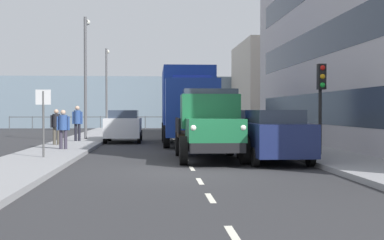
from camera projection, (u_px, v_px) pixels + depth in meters
The scene contains 19 objects.
ground_plane at pixel (178, 146), 24.83m from camera, with size 80.00×80.00×0.00m, color #2D2D30.
sidewalk_left at pixel (279, 144), 25.18m from camera, with size 2.53×44.34×0.15m, color gray.
sidewalk_right at pixel (73, 145), 24.48m from camera, with size 2.53×44.34×0.15m, color gray.
road_centreline_markings at pixel (178, 147), 23.90m from camera, with size 0.12×39.47×0.01m.
building_far_block at pixel (281, 87), 44.82m from camera, with size 7.30×10.01×7.54m.
sea_horizon at pixel (167, 102), 49.89m from camera, with size 80.00×0.80×5.00m, color gray.
seawall_railing at pixel (167, 119), 46.33m from camera, with size 28.08×0.08×1.20m.
truck_vintage_green at pixel (210, 126), 17.37m from camera, with size 2.17×5.64×2.43m.
lorry_cargo_blue at pixel (188, 103), 26.01m from camera, with size 2.58×8.20×3.87m.
car_navy_kerbside_near at pixel (273, 135), 16.82m from camera, with size 1.88×4.48×1.72m.
car_grey_kerbside_1 at pixel (240, 128), 23.25m from camera, with size 1.80×4.51×1.72m.
car_white_oppositeside_0 at pixel (124, 126), 27.55m from camera, with size 1.91×4.07×1.72m.
pedestrian_with_bag at pixel (63, 126), 20.64m from camera, with size 0.53×0.34×1.58m.
pedestrian_couple_a at pixel (56, 124), 23.25m from camera, with size 0.53×0.34×1.61m.
pedestrian_couple_b at pixel (77, 120), 26.13m from camera, with size 0.53×0.34×1.79m.
traffic_light_near at pixel (321, 89), 18.12m from camera, with size 0.28×0.41×3.20m.
lamp_post_promenade at pixel (86, 67), 28.03m from camera, with size 0.32×1.14×6.65m.
lamp_post_far at pixel (107, 82), 40.42m from camera, with size 0.32×1.14×6.44m.
street_sign at pixel (43, 111), 17.02m from camera, with size 0.50×0.07×2.25m.
Camera 1 is at (1.06, 14.32, 1.71)m, focal length 47.96 mm.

